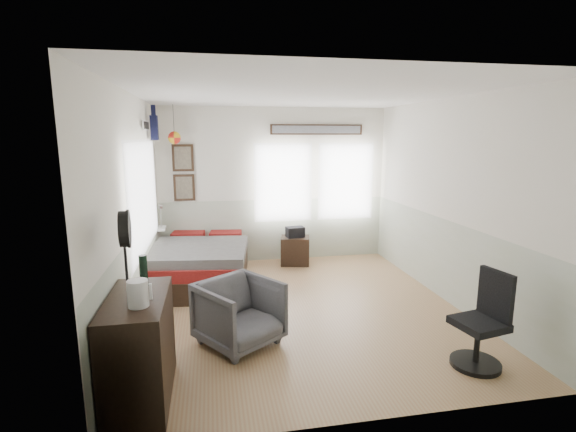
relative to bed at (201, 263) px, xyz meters
name	(u,v)px	position (x,y,z in m)	size (l,w,h in m)	color
ground_plane	(301,308)	(1.30, -1.24, -0.30)	(4.00, 4.50, 0.01)	#A0714B
room_shell	(293,183)	(1.22, -1.05, 1.31)	(4.02, 4.52, 2.71)	silver
wall_decor	(210,143)	(0.20, 0.72, 1.80)	(3.55, 1.32, 1.44)	black
bed	(201,263)	(0.00, 0.00, 0.00)	(1.58, 2.07, 0.61)	black
dresser	(140,348)	(-0.44, -2.84, 0.15)	(0.48, 1.00, 0.90)	black
armchair	(239,313)	(0.45, -2.05, 0.05)	(0.75, 0.77, 0.70)	#555660
nightstand	(295,250)	(1.60, 0.66, -0.06)	(0.49, 0.39, 0.49)	black
task_chair	(483,328)	(2.73, -2.90, 0.09)	(0.49, 0.49, 0.95)	black
kettle	(138,293)	(-0.39, -3.03, 0.71)	(0.18, 0.16, 0.21)	silver
bottle	(144,271)	(-0.41, -2.57, 0.74)	(0.07, 0.07, 0.28)	black
stand_fan	(125,231)	(-0.48, -2.88, 1.18)	(0.11, 0.30, 0.74)	black
black_bag	(295,232)	(1.60, 0.66, 0.28)	(0.30, 0.20, 0.18)	black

